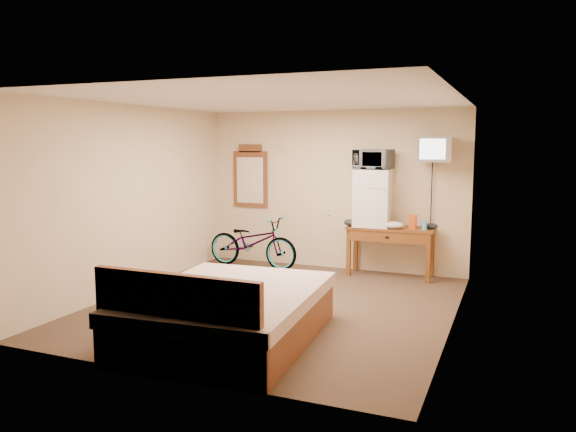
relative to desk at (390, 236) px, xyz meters
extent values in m
plane|color=#402D20|center=(-0.98, -2.00, -0.62)|extent=(4.60, 4.60, 0.00)
plane|color=silver|center=(-0.98, -2.00, 1.88)|extent=(4.60, 4.60, 0.00)
cube|color=beige|center=(-0.98, 0.30, 0.63)|extent=(4.20, 0.04, 2.50)
cube|color=beige|center=(-0.98, -4.30, 0.63)|extent=(4.20, 0.04, 2.50)
cube|color=beige|center=(-3.08, -2.00, 0.63)|extent=(0.04, 4.60, 2.50)
cube|color=beige|center=(1.12, -2.00, 0.63)|extent=(0.04, 4.60, 2.50)
cube|color=beige|center=(-1.06, 0.29, 0.30)|extent=(0.08, 0.01, 0.13)
cube|color=brown|center=(0.00, 0.04, 0.11)|extent=(1.29, 0.53, 0.04)
cube|color=brown|center=(-0.59, -0.16, -0.27)|extent=(0.06, 0.06, 0.71)
cube|color=brown|center=(0.59, -0.16, -0.27)|extent=(0.06, 0.06, 0.71)
cube|color=brown|center=(-0.59, 0.23, -0.27)|extent=(0.06, 0.06, 0.71)
cube|color=brown|center=(0.59, 0.23, -0.27)|extent=(0.06, 0.06, 0.71)
cube|color=brown|center=(0.00, -0.18, 0.01)|extent=(1.15, 0.07, 0.16)
cube|color=black|center=(0.00, -0.20, 0.01)|extent=(0.05, 0.02, 0.03)
cube|color=white|center=(-0.28, 0.03, 0.55)|extent=(0.56, 0.54, 0.85)
cube|color=#989893|center=(-0.28, -0.22, 0.72)|extent=(0.52, 0.01, 0.00)
cylinder|color=#989893|center=(-0.47, -0.23, 0.50)|extent=(0.02, 0.02, 0.31)
imported|color=white|center=(-0.28, 0.03, 1.13)|extent=(0.59, 0.46, 0.30)
cube|color=#CE4912|center=(0.33, 0.00, 0.23)|extent=(0.11, 0.08, 0.21)
cylinder|color=#46B9F1|center=(0.51, -0.05, 0.19)|extent=(0.07, 0.07, 0.12)
ellipsoid|color=beige|center=(0.06, -0.10, 0.18)|extent=(0.34, 0.26, 0.10)
ellipsoid|color=black|center=(-0.54, -0.10, 0.18)|extent=(0.30, 0.22, 0.11)
ellipsoid|color=black|center=(0.58, 0.07, 0.17)|extent=(0.19, 0.16, 0.09)
cube|color=black|center=(0.60, 0.28, 1.20)|extent=(0.14, 0.02, 0.14)
cylinder|color=black|center=(0.60, 0.24, 1.20)|extent=(0.05, 0.30, 0.05)
cube|color=#989893|center=(0.60, 0.02, 1.29)|extent=(0.50, 0.45, 0.37)
cube|color=white|center=(0.60, -0.16, 1.29)|extent=(0.34, 0.10, 0.28)
cube|color=black|center=(0.60, 0.20, 1.29)|extent=(0.26, 0.08, 0.23)
cube|color=brown|center=(-2.43, 0.27, 0.77)|extent=(0.61, 0.04, 0.93)
cube|color=brown|center=(-2.43, 0.27, 1.28)|extent=(0.41, 0.04, 0.13)
cube|color=white|center=(-2.43, 0.25, 0.75)|extent=(0.48, 0.01, 0.76)
imported|color=black|center=(-2.18, -0.18, -0.21)|extent=(1.59, 0.64, 0.82)
cube|color=brown|center=(-0.93, -3.30, -0.42)|extent=(1.77, 2.28, 0.40)
cube|color=#F6E6BF|center=(-0.93, -3.30, -0.17)|extent=(1.81, 2.32, 0.14)
cube|color=brown|center=(-0.93, -4.26, -0.07)|extent=(1.63, 0.08, 0.70)
ellipsoid|color=beige|center=(-1.31, -3.95, -0.04)|extent=(0.57, 0.35, 0.20)
ellipsoid|color=beige|center=(-0.55, -3.95, -0.04)|extent=(0.57, 0.35, 0.20)
camera|label=1|loc=(1.71, -8.18, 1.37)|focal=35.00mm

